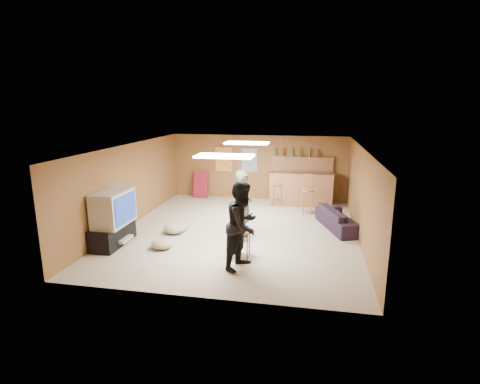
% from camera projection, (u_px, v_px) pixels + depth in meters
% --- Properties ---
extents(ground, '(7.00, 7.00, 0.00)m').
position_uv_depth(ground, '(239.00, 231.00, 9.76)').
color(ground, tan).
rests_on(ground, ground).
extents(ceiling, '(6.00, 7.00, 0.02)m').
position_uv_depth(ceiling, '(238.00, 147.00, 9.25)').
color(ceiling, silver).
rests_on(ceiling, ground).
extents(wall_back, '(6.00, 0.02, 2.20)m').
position_uv_depth(wall_back, '(258.00, 167.00, 12.85)').
color(wall_back, brown).
rests_on(wall_back, ground).
extents(wall_front, '(6.00, 0.02, 2.20)m').
position_uv_depth(wall_front, '(198.00, 237.00, 6.16)').
color(wall_front, brown).
rests_on(wall_front, ground).
extents(wall_left, '(0.02, 7.00, 2.20)m').
position_uv_depth(wall_left, '(129.00, 185.00, 10.06)').
color(wall_left, brown).
rests_on(wall_left, ground).
extents(wall_right, '(0.02, 7.00, 2.20)m').
position_uv_depth(wall_right, '(361.00, 195.00, 8.96)').
color(wall_right, brown).
rests_on(wall_right, ground).
extents(tv_stand, '(0.55, 1.30, 0.50)m').
position_uv_depth(tv_stand, '(113.00, 234.00, 8.77)').
color(tv_stand, black).
rests_on(tv_stand, ground).
extents(dvd_box, '(0.35, 0.50, 0.08)m').
position_uv_depth(dvd_box, '(122.00, 239.00, 8.75)').
color(dvd_box, '#B2B2B7').
rests_on(dvd_box, tv_stand).
extents(tv_body, '(0.60, 1.10, 0.80)m').
position_uv_depth(tv_body, '(113.00, 208.00, 8.61)').
color(tv_body, '#B2B2B7').
rests_on(tv_body, tv_stand).
extents(tv_screen, '(0.02, 0.95, 0.65)m').
position_uv_depth(tv_screen, '(126.00, 209.00, 8.55)').
color(tv_screen, navy).
rests_on(tv_screen, tv_body).
extents(bar_counter, '(2.00, 0.60, 1.10)m').
position_uv_depth(bar_counter, '(301.00, 188.00, 12.18)').
color(bar_counter, brown).
rests_on(bar_counter, ground).
extents(bar_lip, '(2.10, 0.12, 0.05)m').
position_uv_depth(bar_lip, '(301.00, 173.00, 11.81)').
color(bar_lip, '#402014').
rests_on(bar_lip, bar_counter).
extents(bar_shelf, '(2.00, 0.18, 0.05)m').
position_uv_depth(bar_shelf, '(303.00, 157.00, 12.39)').
color(bar_shelf, brown).
rests_on(bar_shelf, bar_backing).
extents(bar_backing, '(2.00, 0.14, 0.60)m').
position_uv_depth(bar_backing, '(302.00, 166.00, 12.48)').
color(bar_backing, brown).
rests_on(bar_backing, bar_counter).
extents(poster_left, '(0.60, 0.03, 0.85)m').
position_uv_depth(poster_left, '(224.00, 159.00, 12.98)').
color(poster_left, '#BF3F26').
rests_on(poster_left, wall_back).
extents(poster_right, '(0.55, 0.03, 0.80)m').
position_uv_depth(poster_right, '(249.00, 160.00, 12.81)').
color(poster_right, '#334C99').
rests_on(poster_right, wall_back).
extents(folding_chair_stack, '(0.50, 0.26, 0.91)m').
position_uv_depth(folding_chair_stack, '(201.00, 185.00, 13.18)').
color(folding_chair_stack, maroon).
rests_on(folding_chair_stack, ground).
extents(ceiling_panel_front, '(1.20, 0.60, 0.04)m').
position_uv_depth(ceiling_panel_front, '(225.00, 156.00, 7.83)').
color(ceiling_panel_front, white).
rests_on(ceiling_panel_front, ceiling).
extents(ceiling_panel_back, '(1.20, 0.60, 0.04)m').
position_uv_depth(ceiling_panel_back, '(247.00, 143.00, 10.41)').
color(ceiling_panel_back, white).
rests_on(ceiling_panel_back, ceiling).
extents(person_olive, '(0.58, 0.72, 1.73)m').
position_uv_depth(person_olive, '(244.00, 205.00, 8.99)').
color(person_olive, '#475431').
rests_on(person_olive, ground).
extents(person_black, '(0.94, 1.05, 1.78)m').
position_uv_depth(person_black, '(243.00, 225.00, 7.42)').
color(person_black, black).
rests_on(person_black, ground).
extents(sofa, '(1.30, 2.00, 0.54)m').
position_uv_depth(sofa, '(340.00, 219.00, 9.90)').
color(sofa, black).
rests_on(sofa, ground).
extents(tray_table, '(0.55, 0.51, 0.58)m').
position_uv_depth(tray_table, '(239.00, 244.00, 8.07)').
color(tray_table, '#402014').
rests_on(tray_table, ground).
extents(cup_red_near, '(0.08, 0.08, 0.11)m').
position_uv_depth(cup_red_near, '(234.00, 228.00, 8.07)').
color(cup_red_near, red).
rests_on(cup_red_near, tray_table).
extents(cup_red_far, '(0.11, 0.11, 0.12)m').
position_uv_depth(cup_red_far, '(243.00, 231.00, 7.87)').
color(cup_red_far, red).
rests_on(cup_red_far, tray_table).
extents(cup_blue, '(0.10, 0.10, 0.12)m').
position_uv_depth(cup_blue, '(247.00, 228.00, 8.05)').
color(cup_blue, navy).
rests_on(cup_blue, tray_table).
extents(bar_stool_left, '(0.38, 0.38, 1.10)m').
position_uv_depth(bar_stool_left, '(277.00, 189.00, 12.13)').
color(bar_stool_left, brown).
rests_on(bar_stool_left, ground).
extents(bar_stool_right, '(0.51, 0.51, 1.21)m').
position_uv_depth(bar_stool_right, '(308.00, 194.00, 11.19)').
color(bar_stool_right, brown).
rests_on(bar_stool_right, ground).
extents(cushion_near_tv, '(0.67, 0.67, 0.25)m').
position_uv_depth(cushion_near_tv, '(175.00, 228.00, 9.58)').
color(cushion_near_tv, gray).
rests_on(cushion_near_tv, ground).
extents(cushion_mid, '(0.48, 0.48, 0.18)m').
position_uv_depth(cushion_mid, '(180.00, 227.00, 9.77)').
color(cushion_mid, gray).
rests_on(cushion_mid, ground).
extents(cushion_far, '(0.53, 0.53, 0.23)m').
position_uv_depth(cushion_far, '(162.00, 244.00, 8.57)').
color(cushion_far, gray).
rests_on(cushion_far, ground).
extents(bottle_row, '(1.48, 0.08, 0.26)m').
position_uv_depth(bottle_row, '(297.00, 153.00, 12.37)').
color(bottle_row, '#3F7233').
rests_on(bottle_row, bar_shelf).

